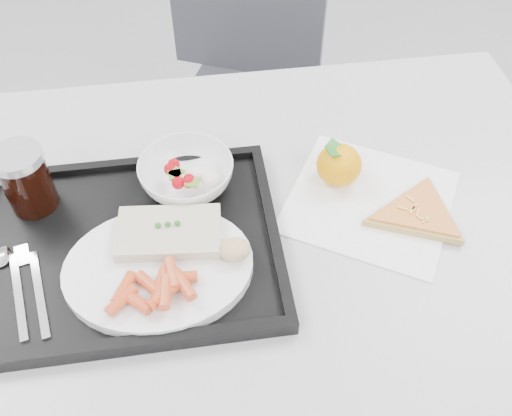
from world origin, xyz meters
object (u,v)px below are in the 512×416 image
at_px(tray, 129,247).
at_px(tangerine, 339,165).
at_px(cola_glass, 25,179).
at_px(salad_bowl, 186,174).
at_px(table, 229,253).
at_px(dinner_plate, 159,268).
at_px(chair, 252,71).
at_px(pizza_slice, 418,214).

height_order(tray, tangerine, tangerine).
bearing_deg(cola_glass, tray, -35.76).
xyz_separation_m(tray, salad_bowl, (0.10, 0.11, 0.03)).
relative_size(salad_bowl, cola_glass, 1.41).
relative_size(table, dinner_plate, 4.44).
bearing_deg(tangerine, chair, 95.30).
bearing_deg(cola_glass, salad_bowl, 1.65).
distance_m(tray, salad_bowl, 0.15).
bearing_deg(pizza_slice, tray, -179.96).
height_order(chair, cola_glass, chair).
xyz_separation_m(chair, salad_bowl, (-0.19, -0.61, 0.25)).
relative_size(chair, salad_bowl, 6.11).
distance_m(table, salad_bowl, 0.15).
height_order(dinner_plate, salad_bowl, salad_bowl).
relative_size(table, tangerine, 12.30).
bearing_deg(tray, cola_glass, 144.24).
bearing_deg(tray, salad_bowl, 49.24).
bearing_deg(tangerine, pizza_slice, -43.53).
bearing_deg(cola_glass, table, -15.28).
relative_size(table, tray, 2.67).
bearing_deg(chair, tray, -111.70).
height_order(dinner_plate, tangerine, tangerine).
xyz_separation_m(chair, dinner_plate, (-0.24, -0.78, 0.24)).
distance_m(chair, tangerine, 0.67).
relative_size(tray, tangerine, 4.61).
bearing_deg(tangerine, salad_bowl, 177.50).
height_order(dinner_plate, pizza_slice, dinner_plate).
relative_size(salad_bowl, tangerine, 1.56).
bearing_deg(cola_glass, tangerine, -0.46).
height_order(tray, dinner_plate, dinner_plate).
bearing_deg(salad_bowl, cola_glass, -178.35).
bearing_deg(salad_bowl, chair, 72.60).
bearing_deg(tray, tangerine, 16.25).
height_order(chair, tray, chair).
xyz_separation_m(chair, pizza_slice, (0.16, -0.72, 0.22)).
xyz_separation_m(tray, dinner_plate, (0.04, -0.06, 0.02)).
xyz_separation_m(salad_bowl, pizza_slice, (0.35, -0.11, -0.03)).
xyz_separation_m(chair, tray, (-0.29, -0.72, 0.22)).
distance_m(tray, dinner_plate, 0.07).
bearing_deg(chair, salad_bowl, -107.40).
distance_m(dinner_plate, cola_glass, 0.25).
bearing_deg(tangerine, dinner_plate, -152.51).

